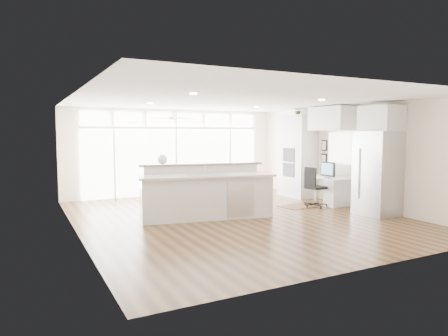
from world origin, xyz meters
TOP-DOWN VIEW (x-y plane):
  - floor at (0.00, 0.00)m, footprint 7.00×8.00m
  - ceiling at (0.00, 0.00)m, footprint 7.00×8.00m
  - wall_back at (0.00, 4.00)m, footprint 7.00×0.04m
  - wall_front at (0.00, -4.00)m, footprint 7.00×0.04m
  - wall_left at (-3.50, 0.00)m, footprint 0.04×8.00m
  - wall_right at (3.50, 0.00)m, footprint 0.04×8.00m
  - glass_wall at (0.00, 3.94)m, footprint 5.80×0.06m
  - transom_row at (0.00, 3.94)m, footprint 5.90×0.06m
  - desk_window at (3.46, 0.30)m, footprint 0.04×0.85m
  - ceiling_fan at (-0.50, 2.80)m, footprint 1.16×1.16m
  - recessed_lights at (0.00, 0.20)m, footprint 3.40×3.00m
  - oven_cabinet at (3.17, 1.80)m, footprint 0.64×1.20m
  - desk_nook at (3.13, 0.30)m, footprint 0.72×1.30m
  - upper_cabinets at (3.17, 0.30)m, footprint 0.64×1.30m
  - refrigerator at (3.11, -1.35)m, footprint 0.76×0.90m
  - fridge_cabinet at (3.17, -1.35)m, footprint 0.64×0.90m
  - framed_photos at (3.46, 0.92)m, footprint 0.06×0.22m
  - kitchen_island at (-0.64, 0.21)m, footprint 3.28×1.74m
  - rug at (2.11, 0.41)m, footprint 1.01×0.81m
  - office_chair at (2.53, 0.16)m, footprint 0.59×0.55m
  - fishbowl at (-1.50, 0.79)m, footprint 0.28×0.28m
  - monitor at (3.05, 0.30)m, footprint 0.10×0.53m
  - keyboard at (2.88, 0.30)m, footprint 0.17×0.35m
  - potted_plant at (3.17, 1.80)m, footprint 0.29×0.32m

SIDE VIEW (x-z plane):
  - floor at x=0.00m, z-range -0.02..0.00m
  - rug at x=2.11m, z-range 0.00..0.01m
  - desk_nook at x=3.13m, z-range 0.00..0.76m
  - office_chair at x=2.53m, z-range 0.00..1.05m
  - kitchen_island at x=-0.64m, z-range 0.00..1.24m
  - keyboard at x=2.88m, z-range 0.76..0.78m
  - monitor at x=3.05m, z-range 0.76..1.20m
  - refrigerator at x=3.11m, z-range 0.00..2.00m
  - glass_wall at x=0.00m, z-range 0.01..2.09m
  - oven_cabinet at x=3.17m, z-range 0.00..2.50m
  - wall_back at x=0.00m, z-range 0.00..2.70m
  - wall_front at x=0.00m, z-range 0.00..2.70m
  - wall_left at x=-3.50m, z-range 0.00..2.70m
  - wall_right at x=3.50m, z-range 0.00..2.70m
  - fishbowl at x=-1.50m, z-range 1.24..1.47m
  - framed_photos at x=3.46m, z-range 1.00..1.80m
  - desk_window at x=3.46m, z-range 1.12..1.98m
  - fridge_cabinet at x=3.17m, z-range 2.00..2.60m
  - upper_cabinets at x=3.17m, z-range 2.03..2.67m
  - transom_row at x=0.00m, z-range 2.18..2.58m
  - ceiling_fan at x=-0.50m, z-range 2.32..2.64m
  - potted_plant at x=3.17m, z-range 2.50..2.73m
  - recessed_lights at x=0.00m, z-range 2.67..2.69m
  - ceiling at x=0.00m, z-range 2.69..2.71m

